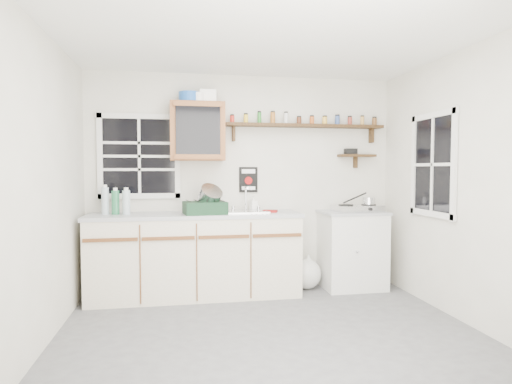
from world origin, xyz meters
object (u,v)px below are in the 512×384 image
(upper_cabinet, at_px, (198,132))
(dish_rack, at_px, (206,204))
(main_cabinet, at_px, (196,255))
(right_cabinet, at_px, (352,249))
(spice_shelf, at_px, (306,125))
(hotplate, at_px, (357,208))

(upper_cabinet, relative_size, dish_rack, 1.34)
(main_cabinet, bearing_deg, right_cabinet, 0.79)
(upper_cabinet, bearing_deg, spice_shelf, 3.10)
(hotplate, bearing_deg, main_cabinet, 172.68)
(right_cabinet, relative_size, spice_shelf, 0.48)
(spice_shelf, distance_m, hotplate, 1.16)
(dish_rack, bearing_deg, hotplate, -4.89)
(main_cabinet, relative_size, upper_cabinet, 3.55)
(right_cabinet, height_order, dish_rack, dish_rack)
(upper_cabinet, xyz_separation_m, dish_rack, (0.08, -0.23, -0.80))
(upper_cabinet, bearing_deg, main_cabinet, -103.68)
(spice_shelf, relative_size, hotplate, 3.19)
(main_cabinet, distance_m, upper_cabinet, 1.37)
(right_cabinet, distance_m, upper_cabinet, 2.26)
(spice_shelf, bearing_deg, right_cabinet, -19.72)
(spice_shelf, bearing_deg, dish_rack, -165.97)
(upper_cabinet, bearing_deg, dish_rack, -70.75)
(spice_shelf, bearing_deg, hotplate, -19.82)
(right_cabinet, bearing_deg, dish_rack, -176.29)
(right_cabinet, xyz_separation_m, upper_cabinet, (-1.80, 0.12, 1.37))
(main_cabinet, relative_size, right_cabinet, 2.54)
(spice_shelf, bearing_deg, upper_cabinet, -176.90)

